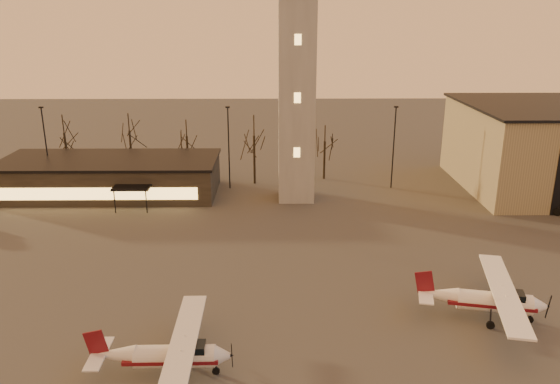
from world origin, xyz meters
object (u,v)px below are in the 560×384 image
terminal (111,176)px  control_tower (297,55)px  cessna_front (496,305)px  cessna_rear (178,359)px

terminal → control_tower: bearing=-5.1°
cessna_front → cessna_rear: (-21.20, -6.03, -0.06)m
cessna_rear → control_tower: bearing=75.2°
terminal → cessna_front: bearing=-39.5°
control_tower → terminal: (-21.99, 1.98, -14.17)m
control_tower → cessna_front: size_ratio=2.71×
terminal → cessna_rear: size_ratio=2.24×
control_tower → cessna_front: (12.97, -26.83, -15.19)m
control_tower → cessna_rear: control_tower is taller
control_tower → terminal: bearing=174.9°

